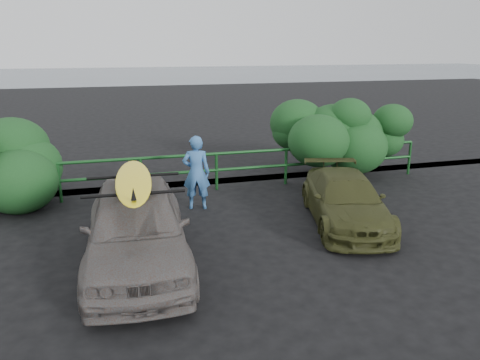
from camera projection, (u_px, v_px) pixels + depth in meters
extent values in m
plane|color=black|center=(224.00, 279.00, 7.89)|extent=(80.00, 80.00, 0.00)
plane|color=slate|center=(120.00, 74.00, 63.43)|extent=(200.00, 200.00, 0.00)
imported|color=#605956|center=(136.00, 227.00, 8.17)|extent=(1.96, 4.45, 1.49)
imported|color=#393C1A|center=(345.00, 200.00, 10.24)|extent=(2.38, 3.97, 1.08)
imported|color=#396DAD|center=(196.00, 173.00, 11.08)|extent=(0.72, 0.55, 1.78)
ellipsoid|color=yellow|center=(133.00, 180.00, 7.94)|extent=(0.74, 2.92, 0.09)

